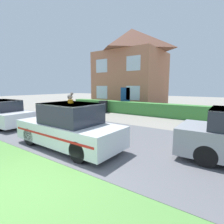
% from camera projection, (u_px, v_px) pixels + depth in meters
% --- Properties ---
extents(ground_plane, '(80.00, 80.00, 0.00)m').
position_uv_depth(ground_plane, '(25.00, 186.00, 3.88)').
color(ground_plane, gray).
extents(road_strip, '(28.00, 5.63, 0.01)m').
position_uv_depth(road_strip, '(121.00, 141.00, 7.11)').
color(road_strip, '#5B5B60').
rests_on(road_strip, ground).
extents(lawn_verge, '(28.00, 2.26, 0.01)m').
position_uv_depth(lawn_verge, '(27.00, 185.00, 3.91)').
color(lawn_verge, '#568C42').
rests_on(lawn_verge, ground).
extents(garden_hedge, '(15.81, 0.85, 0.96)m').
position_uv_depth(garden_hedge, '(154.00, 110.00, 13.03)').
color(garden_hedge, '#3D7F38').
rests_on(garden_hedge, ground).
extents(police_car, '(4.22, 1.74, 1.73)m').
position_uv_depth(police_car, '(69.00, 127.00, 6.26)').
color(police_car, black).
rests_on(police_car, road_strip).
extents(cat, '(0.30, 0.18, 0.26)m').
position_uv_depth(cat, '(70.00, 96.00, 6.17)').
color(cat, gray).
rests_on(cat, police_car).
extents(neighbour_car_near, '(4.29, 1.80, 1.43)m').
position_uv_depth(neighbour_car_near, '(0.00, 114.00, 9.78)').
color(neighbour_car_near, black).
rests_on(neighbour_car_near, road_strip).
extents(house_left, '(6.84, 6.01, 8.19)m').
position_uv_depth(house_left, '(131.00, 68.00, 18.80)').
color(house_left, '#A86B4C').
rests_on(house_left, ground).
extents(wheelie_bin, '(0.78, 0.74, 1.01)m').
position_uv_depth(wheelie_bin, '(103.00, 107.00, 14.78)').
color(wheelie_bin, black).
rests_on(wheelie_bin, ground).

